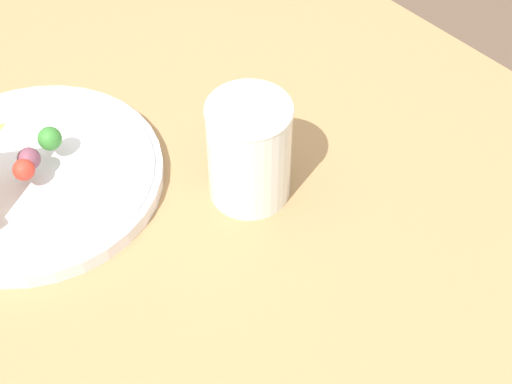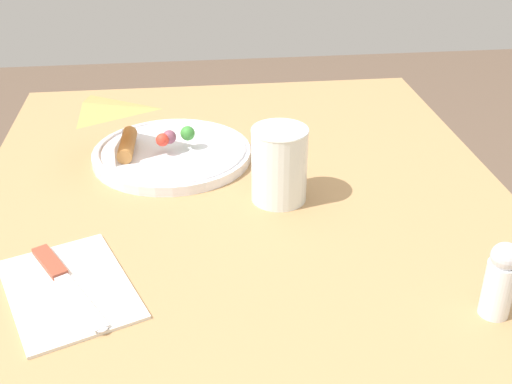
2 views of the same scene
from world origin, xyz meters
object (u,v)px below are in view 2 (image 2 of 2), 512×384
(milk_glass, at_px, (279,167))
(salt_shaker, at_px, (500,280))
(butter_knife, at_px, (65,282))
(plate_pizza, at_px, (170,151))
(napkin_folded, at_px, (69,289))
(dining_table, at_px, (246,270))

(milk_glass, relative_size, salt_shaker, 1.20)
(salt_shaker, bearing_deg, milk_glass, -144.78)
(milk_glass, height_order, butter_knife, milk_glass)
(butter_knife, height_order, salt_shaker, salt_shaker)
(plate_pizza, xyz_separation_m, napkin_folded, (0.33, -0.12, -0.01))
(plate_pizza, xyz_separation_m, milk_glass, (0.15, 0.16, 0.04))
(napkin_folded, distance_m, butter_knife, 0.01)
(plate_pizza, relative_size, butter_knife, 1.48)
(plate_pizza, bearing_deg, salt_shaker, 39.49)
(napkin_folded, bearing_deg, dining_table, 127.78)
(dining_table, xyz_separation_m, butter_knife, (0.17, -0.23, 0.12))
(plate_pizza, bearing_deg, napkin_folded, -19.46)
(napkin_folded, bearing_deg, plate_pizza, 160.54)
(plate_pizza, distance_m, napkin_folded, 0.35)
(plate_pizza, bearing_deg, butter_knife, -20.62)
(milk_glass, bearing_deg, butter_knife, -57.76)
(salt_shaker, bearing_deg, butter_knife, -102.39)
(butter_knife, distance_m, salt_shaker, 0.49)
(plate_pizza, height_order, butter_knife, plate_pizza)
(milk_glass, relative_size, napkin_folded, 0.49)
(plate_pizza, distance_m, salt_shaker, 0.56)
(dining_table, distance_m, milk_glass, 0.18)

